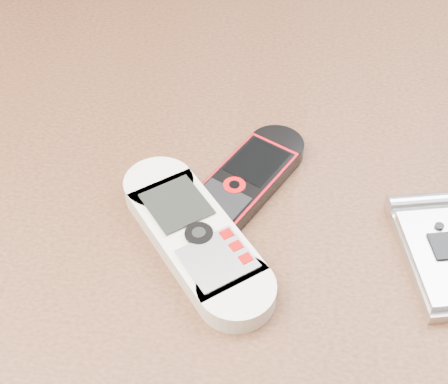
% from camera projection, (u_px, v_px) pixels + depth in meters
% --- Properties ---
extents(table, '(1.20, 0.80, 0.75)m').
position_uv_depth(table, '(218.00, 284.00, 0.53)').
color(table, black).
rests_on(table, ground).
extents(nokia_white, '(0.13, 0.16, 0.02)m').
position_uv_depth(nokia_white, '(195.00, 236.00, 0.42)').
color(nokia_white, silver).
rests_on(nokia_white, table).
extents(nokia_black_red, '(0.11, 0.14, 0.01)m').
position_uv_depth(nokia_black_red, '(241.00, 185.00, 0.46)').
color(nokia_black_red, black).
rests_on(nokia_black_red, table).
extents(motorola_razr, '(0.07, 0.11, 0.02)m').
position_uv_depth(motorola_razr, '(447.00, 255.00, 0.41)').
color(motorola_razr, '#BBBBBF').
rests_on(motorola_razr, table).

